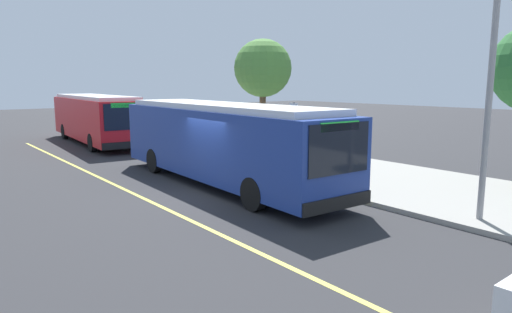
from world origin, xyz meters
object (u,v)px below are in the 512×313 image
Objects in this scene: route_sign_post at (294,129)px; transit_bus_main at (222,140)px; transit_bus_second at (96,117)px; waiting_bench at (295,151)px.

transit_bus_main is at bearing -109.04° from route_sign_post.
route_sign_post is (0.92, 2.66, 0.34)m from transit_bus_main.
transit_bus_second reaches higher than waiting_bench.
transit_bus_second and route_sign_post have the same top height.
transit_bus_main is 4.19× the size of route_sign_post.
transit_bus_second is 15.48m from route_sign_post.
transit_bus_main is 7.33× the size of waiting_bench.
transit_bus_main is at bearing -74.30° from waiting_bench.
transit_bus_second is 13.84m from waiting_bench.
transit_bus_main is 5.18m from waiting_bench.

